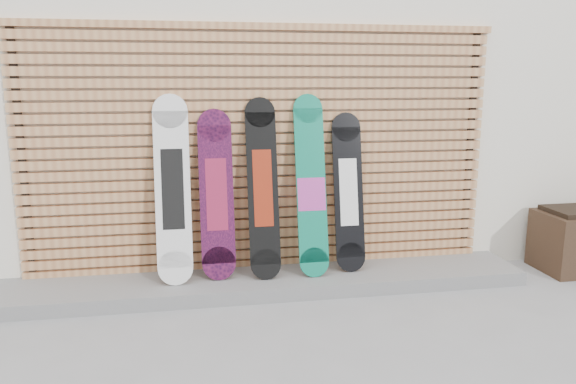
# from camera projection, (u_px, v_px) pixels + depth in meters

# --- Properties ---
(ground) EXTENTS (80.00, 80.00, 0.00)m
(ground) POSITION_uv_depth(u_px,v_px,m) (299.00, 319.00, 4.35)
(ground) COLOR gray
(ground) RESTS_ON ground
(building) EXTENTS (12.00, 5.00, 3.60)m
(building) POSITION_uv_depth(u_px,v_px,m) (285.00, 80.00, 7.45)
(building) COLOR white
(building) RESTS_ON ground
(concrete_step) EXTENTS (4.60, 0.70, 0.12)m
(concrete_step) POSITION_uv_depth(u_px,v_px,m) (267.00, 282.00, 4.96)
(concrete_step) COLOR slate
(concrete_step) RESTS_ON ground
(slat_wall) EXTENTS (4.26, 0.08, 2.29)m
(slat_wall) POSITION_uv_depth(u_px,v_px,m) (262.00, 149.00, 5.02)
(slat_wall) COLOR tan
(slat_wall) RESTS_ON ground
(snowboard_0) EXTENTS (0.30, 0.38, 1.58)m
(snowboard_0) POSITION_uv_depth(u_px,v_px,m) (173.00, 189.00, 4.73)
(snowboard_0) COLOR white
(snowboard_0) RESTS_ON concrete_step
(snowboard_1) EXTENTS (0.29, 0.33, 1.45)m
(snowboard_1) POSITION_uv_depth(u_px,v_px,m) (217.00, 194.00, 4.83)
(snowboard_1) COLOR black
(snowboard_1) RESTS_ON concrete_step
(snowboard_2) EXTENTS (0.27, 0.39, 1.55)m
(snowboard_2) POSITION_uv_depth(u_px,v_px,m) (263.00, 188.00, 4.86)
(snowboard_2) COLOR black
(snowboard_2) RESTS_ON concrete_step
(snowboard_3) EXTENTS (0.26, 0.40, 1.58)m
(snowboard_3) POSITION_uv_depth(u_px,v_px,m) (311.00, 186.00, 4.93)
(snowboard_3) COLOR #0C7A5D
(snowboard_3) RESTS_ON concrete_step
(snowboard_4) EXTENTS (0.27, 0.32, 1.41)m
(snowboard_4) POSITION_uv_depth(u_px,v_px,m) (348.00, 192.00, 5.04)
(snowboard_4) COLOR black
(snowboard_4) RESTS_ON concrete_step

